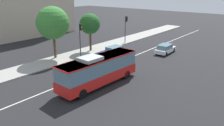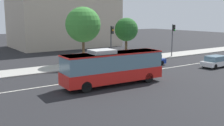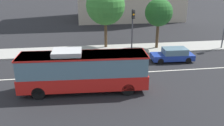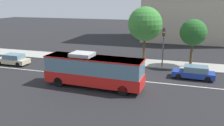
# 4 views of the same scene
# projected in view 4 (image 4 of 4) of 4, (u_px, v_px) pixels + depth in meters

# --- Properties ---
(ground_plane) EXTENTS (160.00, 160.00, 0.00)m
(ground_plane) POSITION_uv_depth(u_px,v_px,m) (129.00, 80.00, 25.42)
(ground_plane) COLOR black
(sidewalk_kerb) EXTENTS (80.00, 3.98, 0.14)m
(sidewalk_kerb) POSITION_uv_depth(u_px,v_px,m) (141.00, 62.00, 32.33)
(sidewalk_kerb) COLOR #9E9B93
(sidewalk_kerb) RESTS_ON ground_plane
(lane_centre_line) EXTENTS (76.00, 0.16, 0.01)m
(lane_centre_line) POSITION_uv_depth(u_px,v_px,m) (129.00, 80.00, 25.42)
(lane_centre_line) COLOR silver
(lane_centre_line) RESTS_ON ground_plane
(transit_bus) EXTENTS (10.11, 2.99, 3.46)m
(transit_bus) POSITION_uv_depth(u_px,v_px,m) (93.00, 70.00, 22.94)
(transit_bus) COLOR red
(transit_bus) RESTS_ON ground_plane
(sedan_beige) EXTENTS (4.52, 1.86, 1.46)m
(sedan_beige) POSITION_uv_depth(u_px,v_px,m) (13.00, 59.00, 31.40)
(sedan_beige) COLOR #C6B793
(sedan_beige) RESTS_ON ground_plane
(sedan_blue) EXTENTS (4.58, 2.00, 1.46)m
(sedan_blue) POSITION_uv_depth(u_px,v_px,m) (194.00, 72.00, 25.72)
(sedan_blue) COLOR #1E3899
(sedan_blue) RESTS_ON ground_plane
(traffic_light_near_corner) EXTENTS (0.33, 0.62, 5.20)m
(traffic_light_near_corner) POSITION_uv_depth(u_px,v_px,m) (163.00, 41.00, 29.11)
(traffic_light_near_corner) COLOR #47474C
(traffic_light_near_corner) RESTS_ON ground_plane
(street_tree_kerbside_left) EXTENTS (3.36, 3.36, 6.24)m
(street_tree_kerbside_left) POSITION_uv_depth(u_px,v_px,m) (193.00, 33.00, 29.19)
(street_tree_kerbside_left) COLOR #4C3823
(street_tree_kerbside_left) RESTS_ON ground_plane
(street_tree_kerbside_centre) EXTENTS (4.74, 4.74, 7.72)m
(street_tree_kerbside_centre) POSITION_uv_depth(u_px,v_px,m) (145.00, 24.00, 31.91)
(street_tree_kerbside_centre) COLOR #4C3823
(street_tree_kerbside_centre) RESTS_ON ground_plane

